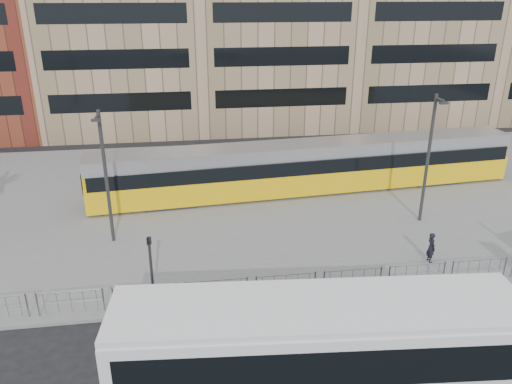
{
  "coord_description": "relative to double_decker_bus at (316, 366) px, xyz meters",
  "views": [
    {
      "loc": [
        -4.62,
        -17.64,
        12.6
      ],
      "look_at": [
        -1.22,
        6.0,
        2.87
      ],
      "focal_mm": 35.0,
      "sensor_mm": 36.0,
      "label": 1
    }
  ],
  "objects": [
    {
      "name": "ground",
      "position": [
        1.25,
        6.54,
        -2.5
      ],
      "size": [
        120.0,
        120.0,
        0.0
      ],
      "primitive_type": "plane",
      "color": "black",
      "rests_on": "ground"
    },
    {
      "name": "plaza",
      "position": [
        1.25,
        18.54,
        -2.42
      ],
      "size": [
        64.0,
        24.0,
        0.15
      ],
      "primitive_type": "cube",
      "color": "slate",
      "rests_on": "ground"
    },
    {
      "name": "kerb",
      "position": [
        1.25,
        6.59,
        -2.42
      ],
      "size": [
        64.0,
        0.25,
        0.17
      ],
      "primitive_type": "cube",
      "color": "gray",
      "rests_on": "ground"
    },
    {
      "name": "pedestrian_barrier",
      "position": [
        3.25,
        7.04,
        -1.52
      ],
      "size": [
        32.07,
        0.07,
        1.1
      ],
      "color": "gray",
      "rests_on": "plaza"
    },
    {
      "name": "road_markings",
      "position": [
        2.25,
        2.54,
        -2.49
      ],
      "size": [
        62.0,
        0.12,
        0.01
      ],
      "primitive_type": "cube",
      "color": "white",
      "rests_on": "ground"
    },
    {
      "name": "double_decker_bus",
      "position": [
        0.0,
        0.0,
        0.0
      ],
      "size": [
        11.73,
        3.64,
        4.62
      ],
      "rotation": [
        0.0,
        0.0,
        -0.08
      ],
      "color": "white",
      "rests_on": "ground"
    },
    {
      "name": "tram",
      "position": [
        4.42,
        18.94,
        -0.69
      ],
      "size": [
        28.12,
        4.96,
        3.3
      ],
      "rotation": [
        0.0,
        0.0,
        0.08
      ],
      "color": "yellow",
      "rests_on": "plaza"
    },
    {
      "name": "pedestrian",
      "position": [
        8.15,
        8.93,
        -1.57
      ],
      "size": [
        0.38,
        0.57,
        1.56
      ],
      "primitive_type": "imported",
      "rotation": [
        0.0,
        0.0,
        1.58
      ],
      "color": "black",
      "rests_on": "plaza"
    },
    {
      "name": "traffic_light_west",
      "position": [
        -5.13,
        7.4,
        -0.37
      ],
      "size": [
        0.23,
        0.25,
        3.1
      ],
      "rotation": [
        0.0,
        0.0,
        -0.37
      ],
      "color": "#2D2D30",
      "rests_on": "plaza"
    },
    {
      "name": "lamp_post_west",
      "position": [
        -7.53,
        13.38,
        1.55
      ],
      "size": [
        0.45,
        1.04,
        7.07
      ],
      "color": "#2D2D30",
      "rests_on": "plaza"
    },
    {
      "name": "lamp_post_east",
      "position": [
        9.8,
        13.45,
        1.69
      ],
      "size": [
        0.45,
        1.04,
        7.33
      ],
      "color": "#2D2D30",
      "rests_on": "plaza"
    }
  ]
}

